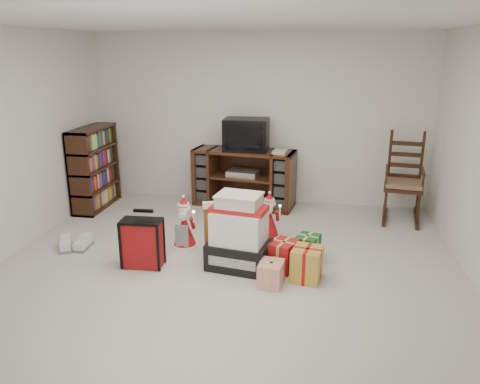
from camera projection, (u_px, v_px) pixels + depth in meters
name	position (u px, v px, depth m)	size (l,w,h in m)	color
room	(224.00, 156.00, 4.60)	(5.01, 5.01, 2.51)	beige
tv_stand	(244.00, 178.00, 6.94)	(1.54, 0.73, 0.85)	#412112
bookshelf	(95.00, 169.00, 6.83)	(0.32, 0.97, 1.19)	#331B0E
rocking_chair	(402.00, 188.00, 6.43)	(0.61, 0.89, 1.25)	#331B0E
gift_pile	(239.00, 236.00, 4.96)	(0.71, 0.56, 0.80)	black
red_suitcase	(142.00, 243.00, 4.99)	(0.42, 0.24, 0.63)	maroon
stocking	(215.00, 229.00, 5.24)	(0.30, 0.13, 0.65)	#0C6F1F
teddy_bear	(241.00, 248.00, 5.11)	(0.26, 0.23, 0.39)	brown
santa_figurine	(269.00, 220.00, 5.78)	(0.29, 0.27, 0.59)	#A71212
mrs_claus_figurine	(184.00, 228.00, 5.49)	(0.31, 0.29, 0.63)	#A71212
sneaker_pair	(75.00, 244.00, 5.50)	(0.40, 0.33, 0.11)	silver
gift_cluster	(294.00, 261.00, 4.86)	(0.60, 0.93, 0.28)	red
crt_television	(246.00, 135.00, 6.73)	(0.63, 0.46, 0.46)	black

